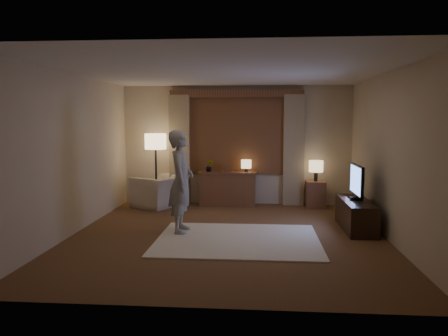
# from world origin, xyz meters

# --- Properties ---
(room) EXTENTS (5.04, 5.54, 2.64)m
(room) POSITION_xyz_m (0.00, 0.50, 1.33)
(room) COLOR brown
(room) RESTS_ON ground
(rug) EXTENTS (2.50, 2.00, 0.02)m
(rug) POSITION_xyz_m (0.18, -0.27, 0.01)
(rug) COLOR #F1E2CA
(rug) RESTS_ON floor
(sideboard) EXTENTS (1.20, 0.40, 0.70)m
(sideboard) POSITION_xyz_m (-0.17, 2.50, 0.35)
(sideboard) COLOR brown
(sideboard) RESTS_ON floor
(picture_frame) EXTENTS (0.16, 0.02, 0.20)m
(picture_frame) POSITION_xyz_m (-0.17, 2.50, 0.80)
(picture_frame) COLOR brown
(picture_frame) RESTS_ON sideboard
(plant) EXTENTS (0.17, 0.13, 0.30)m
(plant) POSITION_xyz_m (-0.57, 2.50, 0.85)
(plant) COLOR #999999
(plant) RESTS_ON sideboard
(table_lamp_sideboard) EXTENTS (0.22, 0.22, 0.30)m
(table_lamp_sideboard) POSITION_xyz_m (0.23, 2.50, 0.90)
(table_lamp_sideboard) COLOR black
(table_lamp_sideboard) RESTS_ON sideboard
(floor_lamp) EXTENTS (0.46, 0.46, 1.57)m
(floor_lamp) POSITION_xyz_m (-1.71, 2.31, 1.31)
(floor_lamp) COLOR black
(floor_lamp) RESTS_ON floor
(armchair) EXTENTS (1.26, 1.31, 0.66)m
(armchair) POSITION_xyz_m (-1.61, 2.27, 0.33)
(armchair) COLOR beige
(armchair) RESTS_ON floor
(side_table) EXTENTS (0.40, 0.40, 0.56)m
(side_table) POSITION_xyz_m (1.71, 2.45, 0.28)
(side_table) COLOR brown
(side_table) RESTS_ON floor
(table_lamp_side) EXTENTS (0.30, 0.30, 0.44)m
(table_lamp_side) POSITION_xyz_m (1.71, 2.45, 0.87)
(table_lamp_side) COLOR black
(table_lamp_side) RESTS_ON side_table
(tv_stand) EXTENTS (0.45, 1.40, 0.50)m
(tv_stand) POSITION_xyz_m (2.15, 0.58, 0.25)
(tv_stand) COLOR black
(tv_stand) RESTS_ON floor
(tv) EXTENTS (0.20, 0.83, 0.60)m
(tv) POSITION_xyz_m (2.15, 0.58, 0.83)
(tv) COLOR black
(tv) RESTS_ON tv_stand
(person) EXTENTS (0.42, 0.63, 1.67)m
(person) POSITION_xyz_m (-0.77, 0.12, 0.86)
(person) COLOR #ABA69E
(person) RESTS_ON rug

